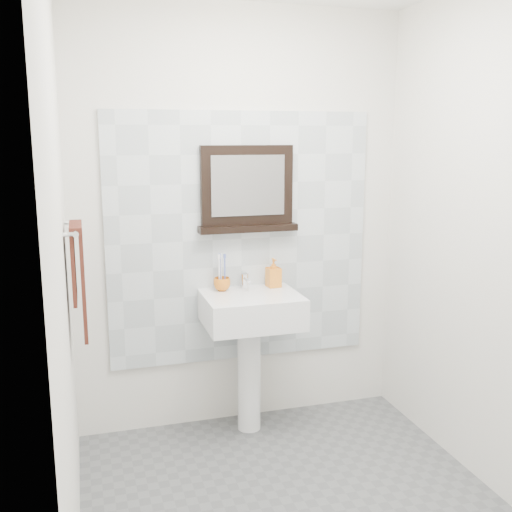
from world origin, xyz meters
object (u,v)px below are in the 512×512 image
at_px(pedestal_sink, 251,324).
at_px(soap_dispenser, 273,273).
at_px(framed_mirror, 247,191).
at_px(hand_towel, 79,271).
at_px(toothbrush_cup, 222,284).

height_order(pedestal_sink, soap_dispenser, soap_dispenser).
relative_size(pedestal_sink, framed_mirror, 1.62).
bearing_deg(soap_dispenser, hand_towel, -164.55).
bearing_deg(pedestal_sink, soap_dispenser, 35.08).
bearing_deg(soap_dispenser, toothbrush_cup, 175.09).
distance_m(pedestal_sink, toothbrush_cup, 0.29).
bearing_deg(pedestal_sink, hand_towel, -162.66).
relative_size(pedestal_sink, toothbrush_cup, 9.69).
xyz_separation_m(pedestal_sink, toothbrush_cup, (-0.14, 0.12, 0.22)).
bearing_deg(toothbrush_cup, pedestal_sink, -40.83).
bearing_deg(framed_mirror, hand_towel, -153.70).
xyz_separation_m(soap_dispenser, framed_mirror, (-0.15, 0.06, 0.49)).
relative_size(toothbrush_cup, soap_dispenser, 0.57).
bearing_deg(soap_dispenser, framed_mirror, 152.11).
bearing_deg(framed_mirror, soap_dispenser, -22.85).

